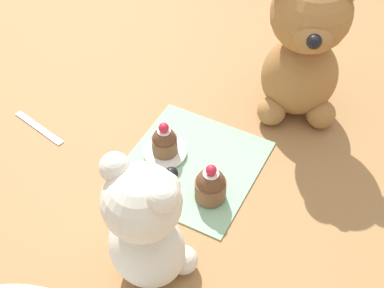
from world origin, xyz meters
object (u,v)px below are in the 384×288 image
cupcake_near_cream_bear (211,185)px  teaspoon (39,127)px  saucer_plate (166,150)px  cupcake_near_tan_bear (166,140)px  teddy_bear_cream (146,227)px  teddy_bear_tan (305,48)px

cupcake_near_cream_bear → teaspoon: 0.36m
cupcake_near_cream_bear → saucer_plate: 0.13m
cupcake_near_tan_bear → teaspoon: bearing=12.8°
teddy_bear_cream → teaspoon: 0.39m
teddy_bear_tan → cupcake_near_tan_bear: size_ratio=4.35×
teddy_bear_cream → cupcake_near_tan_bear: bearing=-56.5°
saucer_plate → teaspoon: size_ratio=0.61×
teddy_bear_tan → cupcake_near_tan_bear: teddy_bear_tan is taller
cupcake_near_tan_bear → teaspoon: size_ratio=0.53×
cupcake_near_tan_bear → teaspoon: (0.24, 0.05, -0.03)m
teddy_bear_tan → cupcake_near_tan_bear: (0.16, 0.22, -0.11)m
teddy_bear_tan → cupcake_near_cream_bear: size_ratio=3.91×
cupcake_near_tan_bear → teaspoon: cupcake_near_tan_bear is taller
saucer_plate → cupcake_near_tan_bear: bearing=-90.0°
teddy_bear_cream → saucer_plate: size_ratio=3.01×
cupcake_near_cream_bear → teddy_bear_cream: bearing=83.0°
teddy_bear_tan → teaspoon: size_ratio=2.32×
teddy_bear_tan → cupcake_near_tan_bear: bearing=-149.0°
teddy_bear_cream → teddy_bear_tan: 0.43m
teddy_bear_tan → cupcake_near_cream_bear: 0.29m
teaspoon → saucer_plate: bearing=-154.9°
teaspoon → cupcake_near_tan_bear: bearing=-154.9°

